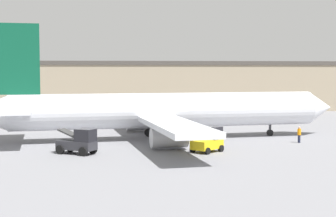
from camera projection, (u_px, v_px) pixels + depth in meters
The scene contains 6 objects.
ground_plane at pixel (168, 139), 54.91m from camera, with size 400.00×400.00×0.00m, color slate.
terminal_building at pixel (119, 86), 95.51m from camera, with size 90.36×14.70×8.98m.
airplane at pixel (158, 111), 54.44m from camera, with size 39.82×34.53×11.96m.
ground_crew_worker at pixel (299, 134), 51.99m from camera, with size 0.36×0.36×1.66m.
baggage_tug at pixel (209, 141), 46.26m from camera, with size 3.25×3.20×2.25m.
belt_loader_truck at pixel (79, 142), 44.88m from camera, with size 3.72×3.20×2.26m.
Camera 1 is at (-5.84, -54.21, 7.30)m, focal length 55.00 mm.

